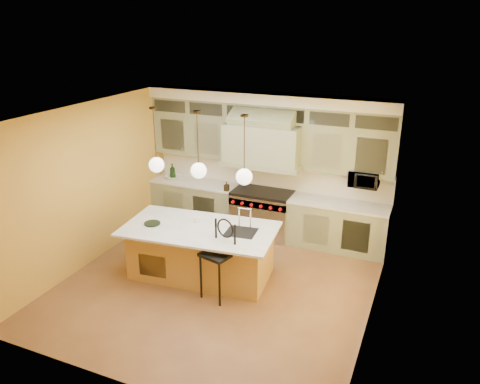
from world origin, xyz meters
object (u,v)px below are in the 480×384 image
at_px(range, 262,213).
at_px(kitchen_island, 202,250).
at_px(microwave, 364,179).
at_px(counter_stool, 219,254).

height_order(range, kitchen_island, kitchen_island).
xyz_separation_m(kitchen_island, microwave, (2.34, 2.04, 0.98)).
bearing_deg(range, microwave, 3.12).
bearing_deg(kitchen_island, microwave, 35.15).
xyz_separation_m(counter_stool, microwave, (1.78, 2.52, 0.70)).
distance_m(range, kitchen_island, 1.98).
height_order(range, microwave, microwave).
bearing_deg(kitchen_island, range, 72.57).
height_order(range, counter_stool, counter_stool).
bearing_deg(microwave, range, -176.88).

